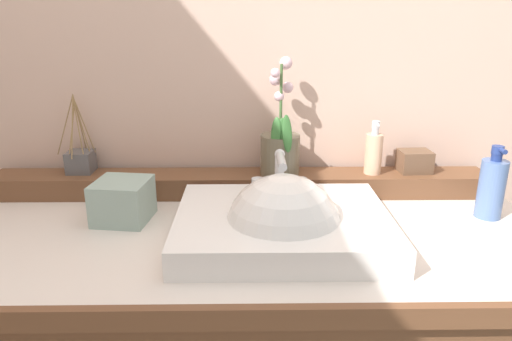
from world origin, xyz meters
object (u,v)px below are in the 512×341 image
Objects in this scene: trinket_box at (414,161)px; tissue_box at (123,201)px; potted_plant at (280,146)px; soap_dispenser at (374,152)px; reed_diffuser at (81,160)px; sink_basin at (283,229)px; lotion_bottle at (492,187)px.

tissue_box is at bearing -170.01° from trinket_box.
tissue_box is at bearing -156.72° from potted_plant.
potted_plant is 2.14× the size of soap_dispenser.
reed_diffuser reaches higher than trinket_box.
potted_plant reaches higher than trinket_box.
sink_basin is 0.41m from tissue_box.
lotion_bottle reaches higher than trinket_box.
soap_dispenser is 0.13m from trinket_box.
tissue_box is at bearing -179.69° from lotion_bottle.
potted_plant is 0.45m from tissue_box.
tissue_box is at bearing -49.98° from reed_diffuser.
trinket_box is (0.12, 0.01, -0.03)m from soap_dispenser.
reed_diffuser is 1.74× the size of tissue_box.
trinket_box is at bearing 37.58° from sink_basin.
soap_dispenser is 0.70m from tissue_box.
tissue_box is (-0.80, -0.19, -0.04)m from trinket_box.
tissue_box is (0.17, -0.20, -0.05)m from reed_diffuser.
potted_plant reaches higher than sink_basin.
trinket_box is at bearing 5.94° from soap_dispenser.
reed_diffuser is (-0.57, 0.03, -0.05)m from potted_plant.
sink_basin is 0.65m from reed_diffuser.
reed_diffuser is 2.55× the size of trinket_box.
tissue_box is (-0.39, 0.12, 0.02)m from sink_basin.
sink_basin is at bearing -133.11° from soap_dispenser.
soap_dispenser is 1.17× the size of tissue_box.
lotion_bottle is (1.10, -0.20, -0.02)m from reed_diffuser.
soap_dispenser reaches higher than sink_basin.
potted_plant is 3.69× the size of trinket_box.
reed_diffuser is at bearing 150.37° from sink_basin.
sink_basin is at bearing -145.82° from trinket_box.
soap_dispenser is at bearing -1.64° from reed_diffuser.
potted_plant is at bearing -179.54° from soap_dispenser.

